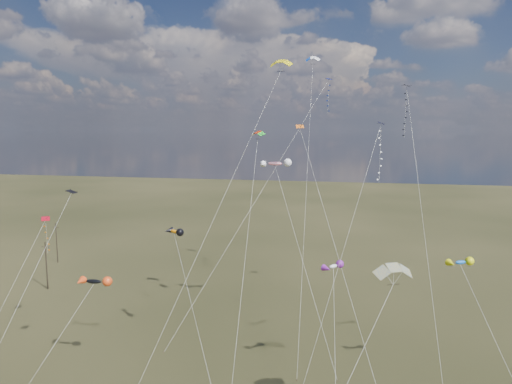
% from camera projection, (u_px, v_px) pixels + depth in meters
% --- Properties ---
extents(utility_pole_near, '(1.40, 0.20, 8.00)m').
position_uv_depth(utility_pole_near, '(46.00, 265.00, 75.45)').
color(utility_pole_near, black).
rests_on(utility_pole_near, ground).
extents(utility_pole_far, '(1.40, 0.20, 8.00)m').
position_uv_depth(utility_pole_far, '(57.00, 243.00, 90.65)').
color(utility_pole_far, black).
rests_on(utility_pole_far, ground).
extents(diamond_black_high, '(3.71, 18.42, 32.31)m').
position_uv_depth(diamond_black_high, '(407.00, 121.00, 59.72)').
color(diamond_black_high, black).
rests_on(diamond_black_high, ground).
extents(diamond_navy_tall, '(18.31, 22.80, 33.98)m').
position_uv_depth(diamond_navy_tall, '(318.00, 111.00, 66.80)').
color(diamond_navy_tall, '#0F134B').
rests_on(diamond_navy_tall, ground).
extents(diamond_black_mid, '(5.94, 11.02, 20.36)m').
position_uv_depth(diamond_black_mid, '(44.00, 249.00, 43.93)').
color(diamond_black_mid, black).
rests_on(diamond_black_mid, ground).
extents(diamond_red_low, '(2.95, 12.21, 15.63)m').
position_uv_depth(diamond_red_low, '(43.00, 241.00, 56.25)').
color(diamond_red_low, '#A9081A').
rests_on(diamond_red_low, ground).
extents(diamond_navy_right, '(8.08, 14.28, 27.20)m').
position_uv_depth(diamond_navy_right, '(377.00, 163.00, 50.41)').
color(diamond_navy_right, '#0C0950').
rests_on(diamond_navy_right, ground).
extents(diamond_orange_center, '(10.37, 13.44, 26.98)m').
position_uv_depth(diamond_orange_center, '(318.00, 187.00, 53.33)').
color(diamond_orange_center, orange).
rests_on(diamond_orange_center, ground).
extents(parafoil_yellow, '(13.71, 16.63, 35.12)m').
position_uv_depth(parafoil_yellow, '(280.00, 62.00, 54.30)').
color(parafoil_yellow, '#D8C40D').
rests_on(parafoil_yellow, ground).
extents(parafoil_blue_white, '(2.52, 29.47, 38.12)m').
position_uv_depth(parafoil_blue_white, '(313.00, 60.00, 71.14)').
color(parafoil_blue_white, '#1145B9').
rests_on(parafoil_blue_white, ground).
extents(parafoil_striped, '(9.71, 12.86, 16.31)m').
position_uv_depth(parafoil_striped, '(394.00, 268.00, 35.87)').
color(parafoil_striped, yellow).
rests_on(parafoil_striped, ground).
extents(parafoil_tricolor, '(2.15, 18.39, 26.51)m').
position_uv_depth(parafoil_tricolor, '(258.00, 134.00, 57.40)').
color(parafoil_tricolor, gold).
rests_on(parafoil_tricolor, ground).
extents(novelty_black_orange, '(6.04, 8.63, 10.79)m').
position_uv_depth(novelty_black_orange, '(94.00, 282.00, 48.78)').
color(novelty_black_orange, black).
rests_on(novelty_black_orange, ground).
extents(novelty_orange_black, '(8.98, 10.50, 14.67)m').
position_uv_depth(novelty_orange_black, '(174.00, 232.00, 55.03)').
color(novelty_orange_black, orange).
rests_on(novelty_orange_black, ground).
extents(novelty_white_purple, '(2.06, 11.91, 13.13)m').
position_uv_depth(novelty_white_purple, '(333.00, 267.00, 45.93)').
color(novelty_white_purple, white).
rests_on(novelty_white_purple, ground).
extents(novelty_redwhite_stripe, '(11.06, 14.55, 22.50)m').
position_uv_depth(novelty_redwhite_stripe, '(275.00, 164.00, 60.35)').
color(novelty_redwhite_stripe, red).
rests_on(novelty_redwhite_stripe, ground).
extents(novelty_blue_yellow, '(6.74, 9.75, 13.80)m').
position_uv_depth(novelty_blue_yellow, '(461.00, 263.00, 45.08)').
color(novelty_blue_yellow, blue).
rests_on(novelty_blue_yellow, ground).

